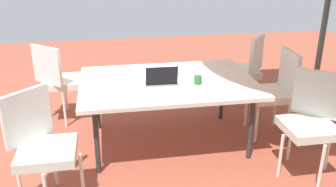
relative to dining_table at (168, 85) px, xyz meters
name	(u,v)px	position (x,y,z in m)	size (l,w,h in m)	color
ground_plane	(168,142)	(0.00, 0.00, -0.69)	(10.00, 10.00, 0.02)	#9E4C38
dining_table	(168,85)	(0.00, 0.00, 0.00)	(1.83, 1.25, 0.73)	silver
chair_southwest	(244,68)	(-1.15, -0.77, -0.13)	(0.58, 0.58, 0.98)	silver
chair_west	(275,89)	(-1.22, -0.01, -0.13)	(0.47, 0.46, 0.98)	silver
chair_southeast	(58,78)	(1.21, -0.78, -0.13)	(0.59, 0.59, 0.98)	silver
chair_northeast	(41,143)	(1.19, 0.81, -0.13)	(0.59, 0.59, 0.98)	silver
chair_northwest	(311,119)	(-1.21, 0.78, -0.13)	(0.58, 0.59, 0.98)	silver
laptop	(161,80)	(0.09, 0.10, 0.09)	(0.33, 0.26, 0.21)	gray
cup	(198,80)	(-0.28, 0.15, 0.09)	(0.08, 0.08, 0.09)	#286B33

